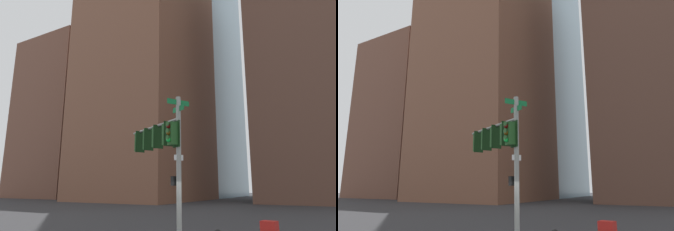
% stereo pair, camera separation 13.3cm
% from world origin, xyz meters
% --- Properties ---
extents(signal_pole_assembly, '(2.93, 4.48, 6.24)m').
position_xyz_m(signal_pole_assembly, '(0.63, 1.55, 4.29)').
color(signal_pole_assembly, gray).
rests_on(signal_pole_assembly, ground_plane).
extents(building_brick_nearside, '(21.07, 16.59, 44.65)m').
position_xyz_m(building_brick_nearside, '(40.21, -3.50, 22.32)').
color(building_brick_nearside, brown).
rests_on(building_brick_nearside, ground_plane).
extents(building_brick_midblock, '(21.82, 18.07, 41.56)m').
position_xyz_m(building_brick_midblock, '(32.75, 23.64, 20.78)').
color(building_brick_midblock, brown).
rests_on(building_brick_midblock, ground_plane).
extents(building_glass_tower, '(26.65, 29.46, 87.53)m').
position_xyz_m(building_glass_tower, '(52.03, 29.45, 43.76)').
color(building_glass_tower, '#8CB2C6').
rests_on(building_glass_tower, ground_plane).
extents(building_brick_farside, '(23.40, 16.80, 33.91)m').
position_xyz_m(building_brick_farside, '(38.41, 46.92, 16.96)').
color(building_brick_farside, brown).
rests_on(building_brick_farside, ground_plane).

